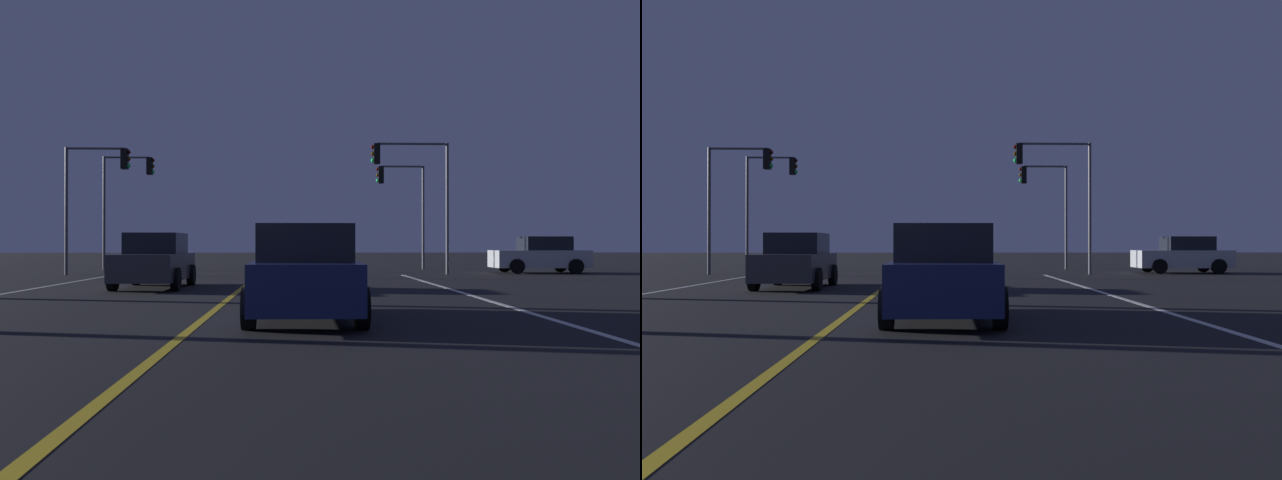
{
  "view_description": "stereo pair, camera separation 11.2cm",
  "coord_description": "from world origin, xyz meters",
  "views": [
    {
      "loc": [
        1.7,
        1.55,
        1.37
      ],
      "look_at": [
        2.57,
        26.02,
        1.51
      ],
      "focal_mm": 36.16,
      "sensor_mm": 36.0,
      "label": 1
    },
    {
      "loc": [
        1.81,
        1.55,
        1.37
      ],
      "look_at": [
        2.57,
        26.02,
        1.51
      ],
      "focal_mm": 36.16,
      "sensor_mm": 36.0,
      "label": 2
    }
  ],
  "objects": [
    {
      "name": "lane_edge_right",
      "position": [
        6.29,
        11.78,
        0.0
      ],
      "size": [
        0.16,
        35.55,
        0.01
      ],
      "primitive_type": "cube",
      "color": "silver",
      "rests_on": "ground"
    },
    {
      "name": "lane_center_divider",
      "position": [
        0.0,
        11.78,
        0.0
      ],
      "size": [
        0.16,
        35.55,
        0.01
      ],
      "primitive_type": "cube",
      "color": "gold",
      "rests_on": "ground"
    },
    {
      "name": "car_lead_same_lane",
      "position": [
        1.83,
        13.07,
        0.82
      ],
      "size": [
        2.02,
        4.3,
        1.7
      ],
      "rotation": [
        0.0,
        0.0,
        1.57
      ],
      "color": "black",
      "rests_on": "ground"
    },
    {
      "name": "car_oncoming",
      "position": [
        -2.7,
        21.64,
        0.82
      ],
      "size": [
        2.02,
        4.3,
        1.7
      ],
      "rotation": [
        0.0,
        0.0,
        -1.57
      ],
      "color": "black",
      "rests_on": "ground"
    },
    {
      "name": "car_crossing_side",
      "position": [
        13.01,
        31.1,
        0.82
      ],
      "size": [
        4.3,
        2.02,
        1.7
      ],
      "rotation": [
        0.0,
        0.0,
        3.14
      ],
      "color": "black",
      "rests_on": "ground"
    },
    {
      "name": "traffic_light_near_right",
      "position": [
        6.8,
        30.05,
        4.35
      ],
      "size": [
        3.5,
        0.36,
        5.87
      ],
      "rotation": [
        0.0,
        0.0,
        3.14
      ],
      "color": "#4C4C51",
      "rests_on": "ground"
    },
    {
      "name": "traffic_light_near_left",
      "position": [
        -7.1,
        30.05,
        4.13
      ],
      "size": [
        2.85,
        0.36,
        5.59
      ],
      "color": "#4C4C51",
      "rests_on": "ground"
    },
    {
      "name": "traffic_light_far_right",
      "position": [
        7.22,
        35.55,
        4.07
      ],
      "size": [
        2.59,
        0.36,
        5.52
      ],
      "rotation": [
        0.0,
        0.0,
        3.14
      ],
      "color": "#4C4C51",
      "rests_on": "ground"
    },
    {
      "name": "traffic_light_far_left",
      "position": [
        -7.21,
        35.55,
        4.35
      ],
      "size": [
        2.69,
        0.36,
        5.94
      ],
      "color": "#4C4C51",
      "rests_on": "ground"
    }
  ]
}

